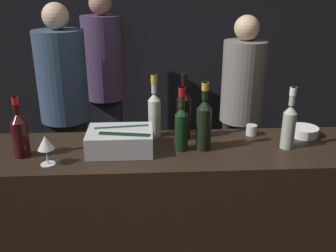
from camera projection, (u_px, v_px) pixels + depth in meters
The scene contains 15 objects.
wall_back_chalkboard at pixel (157, 36), 3.88m from camera, with size 6.40×0.06×2.80m.
bar_counter at pixel (168, 233), 2.20m from camera, with size 2.20×0.53×1.09m.
ice_bin_with_bottles at pixel (121, 139), 1.96m from camera, with size 0.35×0.25×0.12m.
bowl_white at pixel (304, 131), 2.16m from camera, with size 0.16×0.16×0.05m.
wine_glass at pixel (46, 144), 1.79m from camera, with size 0.08×0.08×0.15m.
candle_votive at pixel (251, 130), 2.17m from camera, with size 0.06×0.06×0.06m.
white_wine_bottle at pixel (289, 124), 1.96m from camera, with size 0.07×0.07×0.34m.
red_wine_bottle_tall at pixel (20, 133), 1.87m from camera, with size 0.08×0.08×0.31m.
red_wine_bottle_burgundy at pixel (181, 125), 1.94m from camera, with size 0.07×0.07×0.34m.
rose_wine_bottle at pixel (154, 112), 2.11m from camera, with size 0.07×0.07×0.36m.
champagne_bottle at pixel (204, 122), 1.94m from camera, with size 0.08×0.08×0.36m.
red_wine_bottle_black_foil at pixel (184, 113), 2.08m from camera, with size 0.08×0.08×0.37m.
person_in_hoodie at pixel (105, 81), 3.61m from camera, with size 0.39×0.39×1.85m.
person_blond_tee at pixel (64, 101), 3.16m from camera, with size 0.41×0.41×1.78m.
person_grey_polo at pixel (241, 102), 3.31m from camera, with size 0.37×0.37×1.67m.
Camera 1 is at (-0.10, -1.55, 1.92)m, focal length 40.00 mm.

